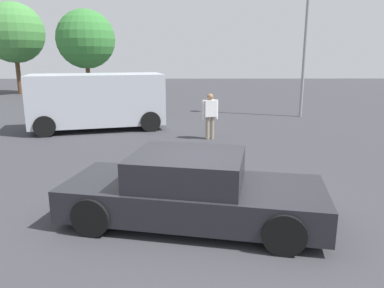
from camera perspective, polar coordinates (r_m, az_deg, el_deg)
ground_plane at (r=6.46m, az=1.14°, el=-12.28°), size 80.00×80.00×0.00m
sedan_foreground at (r=6.35m, az=-0.02°, el=-7.23°), size 4.64×2.59×1.21m
van_white at (r=14.69m, az=-14.48°, el=6.66°), size 5.30×3.23×2.12m
pedestrian at (r=12.53m, az=2.81°, el=4.90°), size 0.55×0.34×1.56m
light_post_near at (r=18.01m, az=17.52°, el=19.82°), size 0.44×0.44×7.45m
tree_back_left at (r=26.51m, az=-16.15°, el=15.34°), size 3.89×3.89×5.80m
tree_back_center at (r=30.32m, az=-25.89°, el=15.25°), size 4.26×4.26×6.51m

